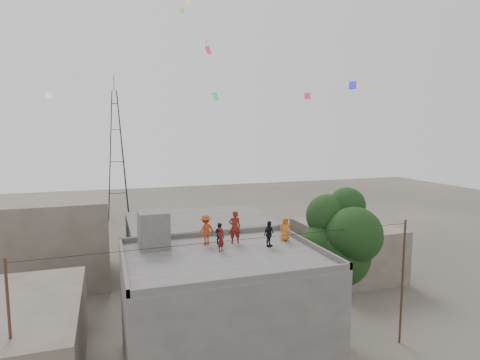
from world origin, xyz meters
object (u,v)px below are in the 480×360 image
object	(u,v)px
tree	(341,240)
person_red_adult	(235,227)
stair_head_box	(154,229)
person_dark_adult	(269,234)
transmission_tower	(117,155)

from	to	relation	value
tree	person_red_adult	size ratio (longest dim) A/B	4.91
stair_head_box	tree	world-z (taller)	tree
stair_head_box	tree	bearing A→B (deg)	-10.74
stair_head_box	person_dark_adult	size ratio (longest dim) A/B	1.40
person_dark_adult	stair_head_box	bearing A→B (deg)	129.39
stair_head_box	transmission_tower	world-z (taller)	transmission_tower
stair_head_box	person_dark_adult	bearing A→B (deg)	-17.78
transmission_tower	person_red_adult	bearing A→B (deg)	-82.16
person_red_adult	person_dark_adult	size ratio (longest dim) A/B	1.29
transmission_tower	person_dark_adult	distance (m)	39.97
stair_head_box	tree	xyz separation A→B (m)	(10.57, -2.00, -1.00)
tree	transmission_tower	world-z (taller)	transmission_tower
tree	transmission_tower	size ratio (longest dim) A/B	0.45
stair_head_box	person_dark_adult	world-z (taller)	stair_head_box
tree	person_red_adult	distance (m)	6.34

